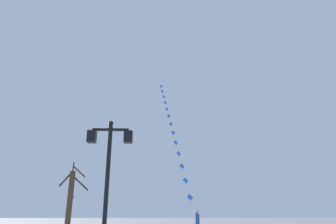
{
  "coord_description": "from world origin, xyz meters",
  "views": [
    {
      "loc": [
        -1.0,
        -1.86,
        1.53
      ],
      "look_at": [
        -0.39,
        19.79,
        9.0
      ],
      "focal_mm": 31.35,
      "sensor_mm": 36.0,
      "label": 1
    }
  ],
  "objects_px": {
    "twin_lantern_lamp_post": "(108,161)",
    "bare_tree": "(70,203)",
    "kite_train": "(172,128)",
    "kite_flyer": "(197,223)"
  },
  "relations": [
    {
      "from": "kite_train",
      "to": "kite_flyer",
      "type": "xyz_separation_m",
      "value": [
        1.15,
        -11.31,
        -9.67
      ]
    },
    {
      "from": "twin_lantern_lamp_post",
      "to": "kite_train",
      "type": "height_order",
      "value": "kite_train"
    },
    {
      "from": "twin_lantern_lamp_post",
      "to": "bare_tree",
      "type": "distance_m",
      "value": 7.68
    },
    {
      "from": "kite_flyer",
      "to": "bare_tree",
      "type": "bearing_deg",
      "value": 111.79
    },
    {
      "from": "twin_lantern_lamp_post",
      "to": "bare_tree",
      "type": "height_order",
      "value": "twin_lantern_lamp_post"
    },
    {
      "from": "twin_lantern_lamp_post",
      "to": "kite_train",
      "type": "xyz_separation_m",
      "value": [
        3.0,
        22.06,
        7.44
      ]
    },
    {
      "from": "twin_lantern_lamp_post",
      "to": "bare_tree",
      "type": "relative_size",
      "value": 1.07
    },
    {
      "from": "twin_lantern_lamp_post",
      "to": "kite_train",
      "type": "relative_size",
      "value": 0.22
    },
    {
      "from": "twin_lantern_lamp_post",
      "to": "kite_flyer",
      "type": "height_order",
      "value": "twin_lantern_lamp_post"
    },
    {
      "from": "kite_train",
      "to": "bare_tree",
      "type": "distance_m",
      "value": 18.41
    }
  ]
}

